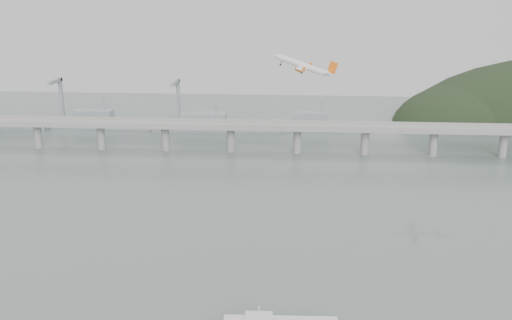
{
  "coord_description": "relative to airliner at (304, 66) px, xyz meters",
  "views": [
    {
      "loc": [
        21.88,
        -234.34,
        120.18
      ],
      "look_at": [
        0.0,
        55.0,
        36.0
      ],
      "focal_mm": 42.0,
      "sensor_mm": 36.0,
      "label": 1
    }
  ],
  "objects": [
    {
      "name": "bridge",
      "position": [
        -24.37,
        115.07,
        -62.08
      ],
      "size": [
        800.0,
        22.0,
        23.9
      ],
      "color": "gray",
      "rests_on": "ground"
    },
    {
      "name": "airliner",
      "position": [
        0.0,
        0.0,
        0.0
      ],
      "size": [
        35.46,
        32.24,
        13.58
      ],
      "rotation": [
        0.05,
        -0.32,
        3.01
      ],
      "color": "white",
      "rests_on": "ground"
    },
    {
      "name": "distant_fleet",
      "position": [
        -178.58,
        180.15,
        -73.51
      ],
      "size": [
        453.0,
        60.9,
        40.0
      ],
      "color": "gray",
      "rests_on": "ground"
    },
    {
      "name": "ground",
      "position": [
        -23.22,
        -84.93,
        -79.73
      ],
      "size": [
        900.0,
        900.0,
        0.0
      ],
      "primitive_type": "plane",
      "color": "slate",
      "rests_on": "ground"
    }
  ]
}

